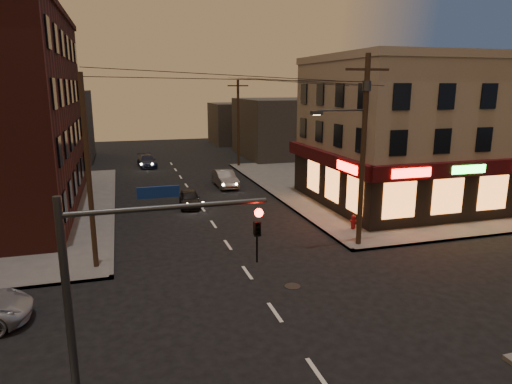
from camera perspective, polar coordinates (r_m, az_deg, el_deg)
name	(u,v)px	position (r m, az deg, el deg)	size (l,w,h in m)	color
ground	(275,312)	(18.27, 2.37, -14.80)	(120.00, 120.00, 0.00)	black
sidewalk_ne	(398,184)	(42.28, 17.29, 0.98)	(24.00, 28.00, 0.15)	#514F4C
pizza_building	(422,131)	(35.82, 20.02, 7.22)	(15.85, 12.85, 10.50)	gray
bg_building_ne_a	(283,128)	(56.86, 3.36, 8.03)	(10.00, 12.00, 7.00)	#3F3D3A
bg_building_nw	(50,126)	(57.94, -24.38, 7.48)	(9.00, 10.00, 8.00)	#3F3D3A
bg_building_ne_b	(239,123)	(69.65, -2.17, 8.57)	(8.00, 8.00, 6.00)	#3F3D3A
utility_pole_main	(362,141)	(24.38, 13.08, 6.22)	(4.20, 0.44, 10.00)	#382619
utility_pole_far	(238,123)	(48.92, -2.23, 8.56)	(0.26, 0.26, 9.00)	#382619
utility_pole_west	(89,174)	(22.14, -20.20, 2.17)	(0.24, 0.24, 9.00)	#382619
traffic_signal	(118,293)	(10.60, -16.85, -12.00)	(4.49, 0.32, 6.47)	#333538
sedan_near	(190,199)	(33.29, -8.31, -0.81)	(1.43, 3.55, 1.21)	black
sedan_mid	(225,179)	(39.55, -3.92, 1.69)	(1.52, 4.36, 1.44)	slate
sedan_far	(147,161)	(50.64, -13.47, 3.78)	(1.75, 4.31, 1.25)	#1A2034
fire_hydrant	(353,221)	(28.05, 12.07, -3.59)	(0.39, 0.39, 0.86)	maroon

